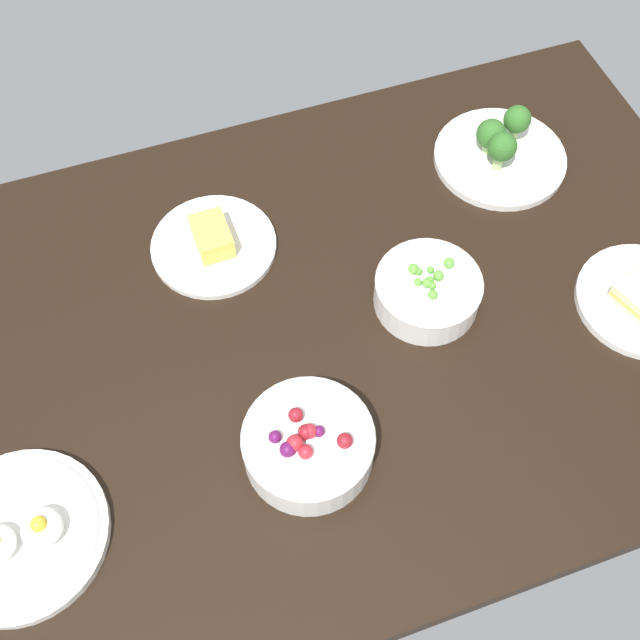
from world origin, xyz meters
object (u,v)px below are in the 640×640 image
at_px(bowl_peas, 428,290).
at_px(plate_eggs, 20,535).
at_px(plate_broccoli, 501,151).
at_px(plate_cheese, 213,243).
at_px(bowl_berries, 308,444).

bearing_deg(bowl_peas, plate_eggs, 14.39).
bearing_deg(plate_broccoli, plate_cheese, 2.26).
bearing_deg(bowl_berries, plate_cheese, -85.52).
xyz_separation_m(plate_broccoli, bowl_peas, (0.22, 0.22, 0.01)).
height_order(plate_cheese, plate_eggs, plate_eggs).
bearing_deg(plate_eggs, bowl_peas, -165.61).
height_order(plate_broccoli, plate_cheese, plate_broccoli).
bearing_deg(bowl_berries, plate_broccoli, -140.23).
relative_size(plate_broccoli, bowl_peas, 1.39).
height_order(plate_eggs, bowl_berries, bowl_berries).
bearing_deg(bowl_berries, plate_eggs, -1.91).
bearing_deg(plate_cheese, bowl_peas, 143.73).
height_order(plate_broccoli, plate_eggs, plate_broccoli).
bearing_deg(plate_cheese, plate_eggs, 45.87).
height_order(plate_eggs, bowl_peas, bowl_peas).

